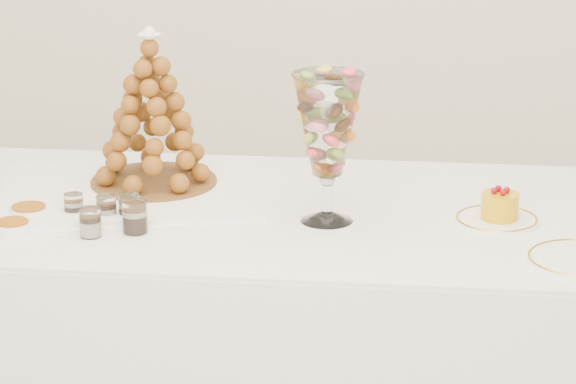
# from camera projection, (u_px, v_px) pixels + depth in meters

# --- Properties ---
(buffet_table) EXTENTS (2.22, 0.90, 0.84)m
(buffet_table) POSITION_uv_depth(u_px,v_px,m) (266.00, 367.00, 3.45)
(buffet_table) COLOR white
(buffet_table) RESTS_ON ground
(lace_tray) EXTENTS (0.73, 0.61, 0.02)m
(lace_tray) POSITION_uv_depth(u_px,v_px,m) (131.00, 192.00, 3.41)
(lace_tray) COLOR white
(lace_tray) RESTS_ON buffet_table
(macaron_vase) EXTENTS (0.16, 0.16, 0.36)m
(macaron_vase) POSITION_uv_depth(u_px,v_px,m) (328.00, 126.00, 3.17)
(macaron_vase) COLOR white
(macaron_vase) RESTS_ON buffet_table
(cake_plate) EXTENTS (0.20, 0.20, 0.01)m
(cake_plate) POSITION_uv_depth(u_px,v_px,m) (497.00, 220.00, 3.23)
(cake_plate) COLOR white
(cake_plate) RESTS_ON buffet_table
(verrine_a) EXTENTS (0.06, 0.06, 0.06)m
(verrine_a) POSITION_uv_depth(u_px,v_px,m) (74.00, 206.00, 3.25)
(verrine_a) COLOR white
(verrine_a) RESTS_ON buffet_table
(verrine_b) EXTENTS (0.06, 0.06, 0.06)m
(verrine_b) POSITION_uv_depth(u_px,v_px,m) (107.00, 209.00, 3.23)
(verrine_b) COLOR white
(verrine_b) RESTS_ON buffet_table
(verrine_c) EXTENTS (0.05, 0.05, 0.07)m
(verrine_c) POSITION_uv_depth(u_px,v_px,m) (130.00, 208.00, 3.22)
(verrine_c) COLOR white
(verrine_c) RESTS_ON buffet_table
(verrine_d) EXTENTS (0.05, 0.05, 0.07)m
(verrine_d) POSITION_uv_depth(u_px,v_px,m) (90.00, 222.00, 3.13)
(verrine_d) COLOR white
(verrine_d) RESTS_ON buffet_table
(verrine_e) EXTENTS (0.06, 0.06, 0.08)m
(verrine_e) POSITION_uv_depth(u_px,v_px,m) (135.00, 217.00, 3.15)
(verrine_e) COLOR white
(verrine_e) RESTS_ON buffet_table
(ramekin_back) EXTENTS (0.09, 0.09, 0.03)m
(ramekin_back) POSITION_uv_depth(u_px,v_px,m) (29.00, 213.00, 3.25)
(ramekin_back) COLOR white
(ramekin_back) RESTS_ON buffet_table
(ramekin_front) EXTENTS (0.08, 0.08, 0.03)m
(ramekin_front) POSITION_uv_depth(u_px,v_px,m) (13.00, 228.00, 3.16)
(ramekin_front) COLOR white
(ramekin_front) RESTS_ON buffet_table
(croquembouche) EXTENTS (0.32, 0.32, 0.40)m
(croquembouche) POSITION_uv_depth(u_px,v_px,m) (151.00, 108.00, 3.39)
(croquembouche) COLOR brown
(croquembouche) RESTS_ON lace_tray
(mousse_cake) EXTENTS (0.09, 0.09, 0.08)m
(mousse_cake) POSITION_uv_depth(u_px,v_px,m) (500.00, 205.00, 3.22)
(mousse_cake) COLOR #D69F09
(mousse_cake) RESTS_ON cake_plate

